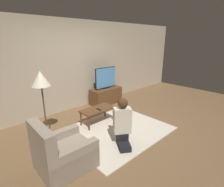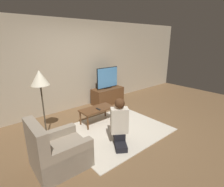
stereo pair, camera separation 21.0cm
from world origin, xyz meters
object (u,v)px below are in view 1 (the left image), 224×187
coffee_table (98,110)px  tv (106,78)px  armchair (62,154)px  person_kneeling (122,122)px  floor_lamp (41,83)px

coffee_table → tv: bearing=40.7°
armchair → person_kneeling: bearing=-96.7°
tv → floor_lamp: bearing=-161.9°
tv → person_kneeling: size_ratio=0.83×
tv → armchair: tv is taller
floor_lamp → armchair: bearing=-100.5°
coffee_table → person_kneeling: bearing=-101.4°
person_kneeling → armchair: bearing=25.4°
tv → floor_lamp: floor_lamp is taller
armchair → person_kneeling: (1.22, -0.17, 0.23)m
floor_lamp → coffee_table: bearing=-8.6°
floor_lamp → armchair: size_ratio=1.69×
floor_lamp → person_kneeling: floor_lamp is taller
coffee_table → floor_lamp: (-1.24, 0.19, 0.88)m
floor_lamp → person_kneeling: 1.77m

